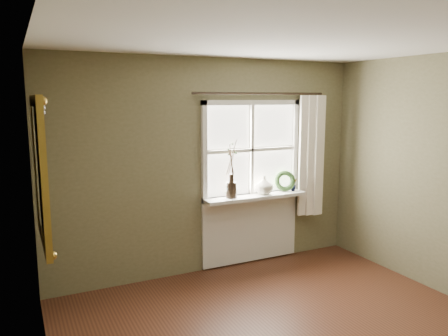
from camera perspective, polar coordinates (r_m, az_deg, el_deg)
name	(u,v)px	position (r m, az deg, el deg)	size (l,w,h in m)	color
ceiling	(341,30)	(3.35, 15.00, 16.99)	(4.50, 4.50, 0.00)	silver
wall_back	(209,166)	(5.34, -1.94, 0.24)	(4.00, 0.10, 2.60)	#666243
wall_left	(41,249)	(2.65, -22.80, -9.72)	(0.10, 4.50, 2.60)	#666243
window_frame	(251,150)	(5.50, 3.60, 2.38)	(1.36, 0.06, 1.24)	silver
window_sill	(255,197)	(5.51, 4.10, -3.75)	(1.36, 0.26, 0.04)	silver
window_apron	(251,228)	(5.71, 3.49, -7.83)	(1.36, 0.04, 0.88)	silver
dark_jug	(231,190)	(5.32, 0.97, -2.88)	(0.13, 0.13, 0.20)	black
cream_vase	(264,185)	(5.54, 5.28, -2.22)	(0.23, 0.23, 0.24)	beige
wreath	(285,183)	(5.76, 7.94, -1.98)	(0.28, 0.28, 0.07)	#28441E
potted_plant_left	(228,191)	(5.31, 0.54, -3.07)	(0.09, 0.06, 0.17)	#28441E
potted_plant_right	(294,185)	(5.79, 9.08, -2.16)	(0.09, 0.07, 0.16)	#28441E
curtain	(310,156)	(5.89, 11.19, 1.55)	(0.36, 0.12, 1.59)	white
curtain_rod	(261,93)	(5.46, 4.91, 9.67)	(0.03, 0.03, 1.84)	black
gilt_mirror	(40,171)	(3.91, -22.94, -0.32)	(0.10, 1.04, 1.24)	white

